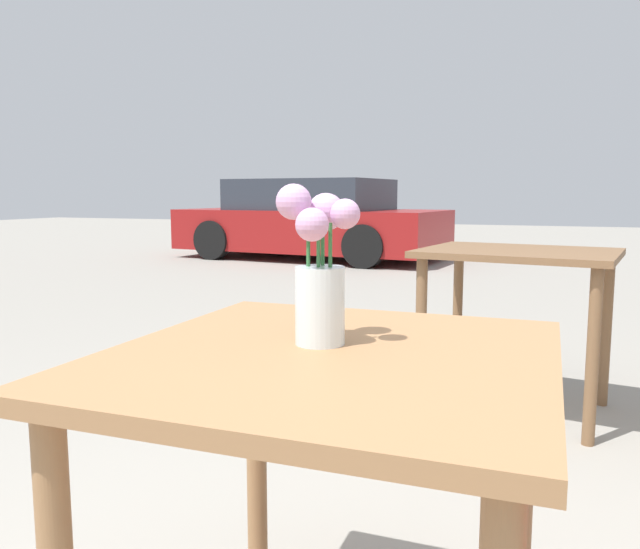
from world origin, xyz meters
name	(u,v)px	position (x,y,z in m)	size (l,w,h in m)	color
table_front	(332,416)	(0.00, 0.00, 0.61)	(0.76, 0.80, 0.73)	#9E7047
flower_vase	(319,274)	(-0.04, 0.04, 0.86)	(0.15, 0.15, 0.29)	silver
table_back	(518,278)	(0.18, 1.96, 0.62)	(0.92, 0.78, 0.75)	brown
parked_car	(311,221)	(-3.32, 8.03, 0.59)	(4.23, 2.19, 1.23)	maroon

